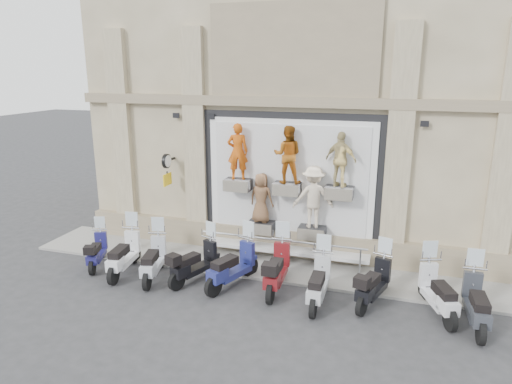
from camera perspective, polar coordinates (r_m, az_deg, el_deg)
ground at (r=12.14m, az=0.70°, el=-13.27°), size 90.00×90.00×0.00m
sidewalk at (r=13.94m, az=3.23°, el=-9.18°), size 16.00×2.20×0.08m
building at (r=17.49m, az=7.68°, el=15.78°), size 14.00×8.60×12.00m
shop_vitrine at (r=13.72m, az=4.47°, el=0.84°), size 5.60×1.04×4.30m
guard_rail at (r=13.68m, az=3.15°, el=-7.72°), size 5.06×0.10×0.93m
clock_sign_bracket at (r=14.78m, az=-11.07°, el=3.27°), size 0.10×0.80×1.02m
scooter_a at (r=14.55m, az=-19.32°, el=-6.20°), size 1.09×1.77×1.39m
scooter_b at (r=13.77m, az=-16.24°, el=-6.53°), size 0.89×2.11×1.66m
scooter_c at (r=13.24m, az=-12.75°, el=-7.29°), size 1.06×2.07×1.62m
scooter_d at (r=12.87m, az=-7.62°, el=-7.78°), size 1.24×2.02×1.58m
scooter_e at (r=12.47m, az=-2.97°, el=-8.15°), size 1.32×2.17×1.70m
scooter_f at (r=12.27m, az=2.65°, el=-8.52°), size 0.71×2.14×1.71m
scooter_g at (r=11.71m, az=7.87°, el=-10.10°), size 0.61×2.01×1.63m
scooter_h at (r=11.97m, az=14.57°, el=-9.99°), size 1.15×2.04×1.59m
scooter_i at (r=11.96m, az=21.89°, el=-10.51°), size 1.24×2.10×1.64m
scooter_j at (r=11.79m, az=25.96°, el=-11.33°), size 0.68×2.06×1.66m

